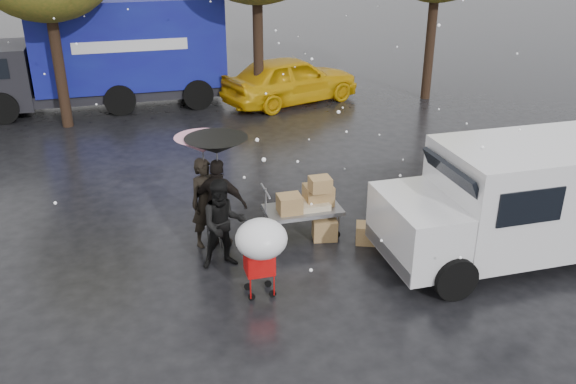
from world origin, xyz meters
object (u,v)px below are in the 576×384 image
object	(u,v)px
white_van	(522,199)
blue_truck	(104,54)
shopping_cart	(261,243)
yellow_taxi	(291,79)
person_pink	(206,203)
person_black	(219,205)
vendor_cart	(307,201)

from	to	relation	value
white_van	blue_truck	xyz separation A→B (m)	(-7.24, 12.36, 0.60)
shopping_cart	blue_truck	bearing A→B (deg)	100.61
blue_truck	yellow_taxi	world-z (taller)	blue_truck
person_pink	person_black	xyz separation A→B (m)	(0.23, -0.19, 0.01)
vendor_cart	blue_truck	xyz separation A→B (m)	(-3.72, 10.53, 1.03)
shopping_cart	white_van	bearing A→B (deg)	1.68
person_black	yellow_taxi	size ratio (longest dim) A/B	0.38
vendor_cart	yellow_taxi	world-z (taller)	yellow_taxi
person_black	white_van	world-z (taller)	white_van
white_van	blue_truck	size ratio (longest dim) A/B	0.59
vendor_cart	white_van	size ratio (longest dim) A/B	0.31
person_black	yellow_taxi	xyz separation A→B (m)	(4.00, 9.34, -0.09)
person_pink	shopping_cart	size ratio (longest dim) A/B	1.21
person_black	blue_truck	size ratio (longest dim) A/B	0.22
vendor_cart	yellow_taxi	size ratio (longest dim) A/B	0.32
blue_truck	yellow_taxi	bearing A→B (deg)	-11.78
vendor_cart	blue_truck	bearing A→B (deg)	109.46
shopping_cart	blue_truck	distance (m)	12.74
vendor_cart	yellow_taxi	distance (m)	9.56
yellow_taxi	blue_truck	bearing A→B (deg)	59.97
person_black	vendor_cart	xyz separation A→B (m)	(1.74, 0.06, -0.17)
person_black	vendor_cart	world-z (taller)	person_black
white_van	yellow_taxi	distance (m)	11.19
shopping_cart	blue_truck	xyz separation A→B (m)	(-2.34, 12.51, 0.69)
person_pink	person_black	world-z (taller)	person_black
person_pink	vendor_cart	bearing A→B (deg)	-27.79
person_pink	blue_truck	xyz separation A→B (m)	(-1.76, 10.40, 0.87)
person_pink	shopping_cart	world-z (taller)	person_pink
person_pink	vendor_cart	world-z (taller)	person_pink
vendor_cart	yellow_taxi	xyz separation A→B (m)	(2.27, 9.28, 0.09)
yellow_taxi	person_black	bearing A→B (deg)	138.54
person_pink	person_black	bearing A→B (deg)	-63.91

